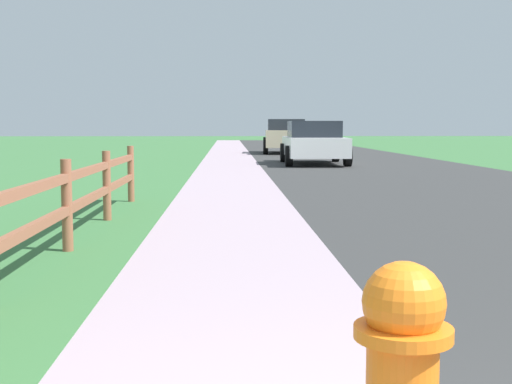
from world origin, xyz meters
TOP-DOWN VIEW (x-y plane):
  - ground_plane at (0.00, 25.00)m, footprint 120.00×120.00m
  - road_asphalt at (3.50, 27.00)m, footprint 7.00×66.00m
  - curb_concrete at (-3.00, 27.00)m, footprint 6.00×66.00m
  - grass_verge at (-4.50, 27.00)m, footprint 5.00×66.00m
  - rail_fence at (-2.69, 4.63)m, footprint 0.11×11.50m
  - parked_suv_white at (1.87, 21.62)m, footprint 2.17×4.57m
  - parked_car_beige at (1.71, 30.80)m, footprint 2.31×4.52m

SIDE VIEW (x-z plane):
  - ground_plane at x=0.00m, z-range 0.00..0.00m
  - road_asphalt at x=3.50m, z-range 0.00..0.01m
  - curb_concrete at x=-3.00m, z-range 0.00..0.01m
  - grass_verge at x=-4.50m, z-range 0.00..0.01m
  - rail_fence at x=-2.69m, z-range 0.08..1.03m
  - parked_suv_white at x=1.87m, z-range 0.01..1.46m
  - parked_car_beige at x=1.71m, z-range 0.02..1.62m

